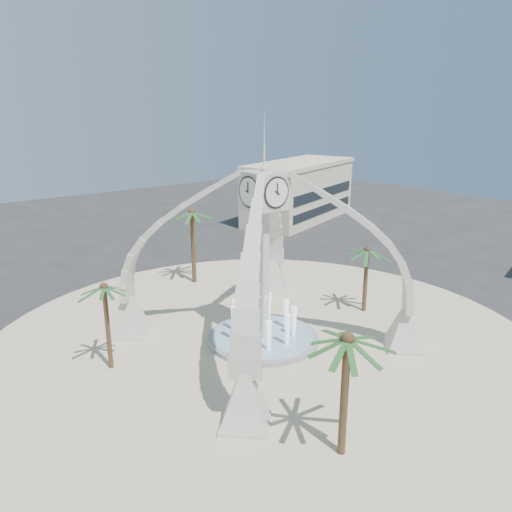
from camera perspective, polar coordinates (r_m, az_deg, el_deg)
ground at (r=36.79m, az=0.84°, el=-9.70°), size 140.00×140.00×0.00m
plaza at (r=36.78m, az=0.84°, el=-9.66°), size 40.00×40.00×0.06m
clock_tower at (r=34.39m, az=0.88°, el=0.02°), size 17.94×17.94×16.30m
fountain at (r=36.67m, az=0.84°, el=-9.30°), size 8.00×8.00×3.62m
building_ne at (r=74.80m, az=4.97°, el=7.43°), size 21.87×14.17×8.60m
palm_east at (r=41.04m, az=12.63°, el=0.64°), size 4.75×4.75×6.07m
palm_west at (r=32.40m, az=-16.98°, el=-3.53°), size 3.65×3.65×6.28m
palm_north at (r=46.92m, az=-7.33°, el=4.91°), size 5.53×5.53×7.78m
palm_south at (r=23.48m, az=10.42°, el=-9.49°), size 4.20×4.20×7.01m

